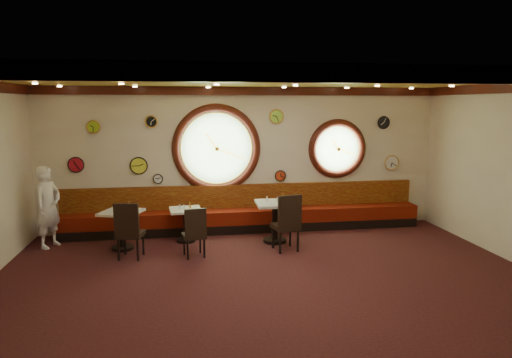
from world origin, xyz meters
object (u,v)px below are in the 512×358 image
at_px(chair_c, 288,219).
at_px(condiment_c_pepper, 278,199).
at_px(condiment_a_salt, 116,208).
at_px(table_a, 122,225).
at_px(table_c, 275,217).
at_px(condiment_a_bottle, 130,206).
at_px(condiment_c_salt, 267,199).
at_px(waiter, 48,207).
at_px(chair_a, 129,227).
at_px(condiment_b_bottle, 190,204).
at_px(condiment_b_salt, 180,206).
at_px(condiment_c_bottle, 282,198).
at_px(condiment_a_pepper, 124,209).
at_px(condiment_b_pepper, 184,207).
at_px(table_b, 186,221).
at_px(chair_b, 195,229).

distance_m(chair_c, condiment_c_pepper, 0.72).
bearing_deg(condiment_a_salt, table_a, -0.69).
bearing_deg(table_c, condiment_a_bottle, 179.10).
bearing_deg(condiment_c_salt, waiter, 176.48).
bearing_deg(chair_a, condiment_b_bottle, 53.84).
relative_size(table_c, condiment_b_salt, 8.42).
bearing_deg(condiment_c_bottle, waiter, 175.62).
bearing_deg(condiment_a_salt, condiment_c_salt, 2.09).
bearing_deg(condiment_a_bottle, chair_c, -12.99).
height_order(table_a, condiment_c_pepper, condiment_c_pepper).
bearing_deg(chair_c, condiment_b_salt, 144.13).
relative_size(table_c, chair_a, 1.27).
relative_size(table_a, condiment_a_salt, 8.60).
relative_size(condiment_a_salt, condiment_a_pepper, 0.93).
bearing_deg(condiment_c_bottle, condiment_a_salt, -179.65).
relative_size(table_a, chair_c, 1.31).
bearing_deg(condiment_c_salt, chair_c, -70.83).
distance_m(chair_c, condiment_a_pepper, 3.17).
xyz_separation_m(table_a, condiment_b_pepper, (1.21, 0.31, 0.26)).
height_order(table_b, chair_c, chair_c).
height_order(chair_a, chair_c, chair_c).
relative_size(chair_a, condiment_b_bottle, 4.44).
height_order(condiment_c_pepper, condiment_a_bottle, condiment_c_pepper).
relative_size(table_c, chair_c, 1.21).
distance_m(table_b, condiment_a_bottle, 1.19).
xyz_separation_m(chair_b, condiment_c_pepper, (1.71, 0.76, 0.35)).
xyz_separation_m(condiment_a_salt, condiment_c_bottle, (3.30, 0.02, 0.11)).
relative_size(condiment_c_salt, condiment_c_bottle, 0.61).
distance_m(chair_b, condiment_b_bottle, 1.14).
bearing_deg(condiment_b_bottle, condiment_a_salt, -165.20).
distance_m(table_a, waiter, 1.53).
relative_size(chair_b, condiment_a_pepper, 5.13).
height_order(chair_b, condiment_c_pepper, chair_b).
relative_size(chair_b, condiment_a_bottle, 3.46).
bearing_deg(table_a, table_c, -0.08).
xyz_separation_m(condiment_b_pepper, condiment_b_bottle, (0.13, 0.07, 0.03)).
bearing_deg(condiment_c_pepper, chair_a, -167.09).
bearing_deg(table_a, condiment_a_salt, 179.31).
height_order(table_b, chair_a, chair_a).
distance_m(condiment_a_bottle, condiment_c_bottle, 3.05).
relative_size(table_c, condiment_b_bottle, 5.64).
distance_m(chair_a, waiter, 1.95).
height_order(condiment_a_salt, condiment_c_salt, condiment_c_salt).
height_order(chair_a, condiment_c_bottle, chair_a).
relative_size(chair_a, condiment_a_pepper, 5.79).
xyz_separation_m(table_a, chair_b, (1.40, -0.74, 0.06)).
bearing_deg(condiment_a_bottle, condiment_a_pepper, -128.46).
xyz_separation_m(table_b, condiment_c_salt, (1.67, -0.20, 0.46)).
height_order(chair_b, condiment_a_pepper, chair_b).
bearing_deg(chair_b, condiment_c_pepper, 12.16).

